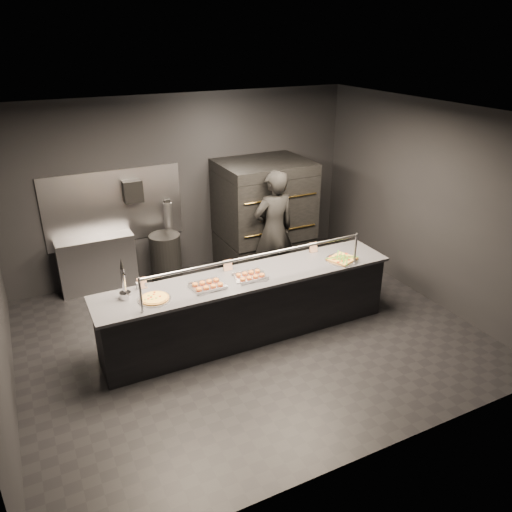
{
  "coord_description": "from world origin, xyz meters",
  "views": [
    {
      "loc": [
        -2.53,
        -5.34,
        3.9
      ],
      "look_at": [
        0.21,
        0.2,
        1.08
      ],
      "focal_mm": 35.0,
      "sensor_mm": 36.0,
      "label": 1
    }
  ],
  "objects_px": {
    "prep_shelf": "(98,264)",
    "worker": "(274,230)",
    "trash_bin": "(166,259)",
    "square_pizza": "(342,259)",
    "towel_dispenser": "(133,191)",
    "slider_tray_b": "(250,276)",
    "slider_tray_a": "(208,285)",
    "fire_extinguisher": "(168,215)",
    "service_counter": "(249,306)",
    "beer_tap": "(124,287)",
    "round_pizza": "(155,299)",
    "pizza_oven": "(264,215)"
  },
  "relations": [
    {
      "from": "prep_shelf",
      "to": "worker",
      "type": "bearing_deg",
      "value": -23.97
    },
    {
      "from": "prep_shelf",
      "to": "slider_tray_b",
      "type": "bearing_deg",
      "value": -56.09
    },
    {
      "from": "prep_shelf",
      "to": "towel_dispenser",
      "type": "relative_size",
      "value": 3.43
    },
    {
      "from": "square_pizza",
      "to": "worker",
      "type": "distance_m",
      "value": 1.37
    },
    {
      "from": "fire_extinguisher",
      "to": "slider_tray_a",
      "type": "bearing_deg",
      "value": -95.8
    },
    {
      "from": "round_pizza",
      "to": "slider_tray_a",
      "type": "relative_size",
      "value": 0.88
    },
    {
      "from": "pizza_oven",
      "to": "trash_bin",
      "type": "xyz_separation_m",
      "value": [
        -1.73,
        0.16,
        -0.54
      ]
    },
    {
      "from": "prep_shelf",
      "to": "towel_dispenser",
      "type": "height_order",
      "value": "towel_dispenser"
    },
    {
      "from": "service_counter",
      "to": "worker",
      "type": "distance_m",
      "value": 1.62
    },
    {
      "from": "service_counter",
      "to": "round_pizza",
      "type": "bearing_deg",
      "value": -176.69
    },
    {
      "from": "towel_dispenser",
      "to": "trash_bin",
      "type": "relative_size",
      "value": 0.41
    },
    {
      "from": "beer_tap",
      "to": "pizza_oven",
      "type": "bearing_deg",
      "value": 32.47
    },
    {
      "from": "towel_dispenser",
      "to": "fire_extinguisher",
      "type": "distance_m",
      "value": 0.74
    },
    {
      "from": "prep_shelf",
      "to": "trash_bin",
      "type": "distance_m",
      "value": 1.1
    },
    {
      "from": "beer_tap",
      "to": "fire_extinguisher",
      "type": "bearing_deg",
      "value": 61.29
    },
    {
      "from": "trash_bin",
      "to": "worker",
      "type": "relative_size",
      "value": 0.43
    },
    {
      "from": "beer_tap",
      "to": "round_pizza",
      "type": "height_order",
      "value": "beer_tap"
    },
    {
      "from": "service_counter",
      "to": "beer_tap",
      "type": "height_order",
      "value": "beer_tap"
    },
    {
      "from": "trash_bin",
      "to": "worker",
      "type": "distance_m",
      "value": 1.87
    },
    {
      "from": "service_counter",
      "to": "slider_tray_b",
      "type": "height_order",
      "value": "service_counter"
    },
    {
      "from": "pizza_oven",
      "to": "square_pizza",
      "type": "relative_size",
      "value": 4.22
    },
    {
      "from": "slider_tray_b",
      "to": "towel_dispenser",
      "type": "bearing_deg",
      "value": 110.17
    },
    {
      "from": "service_counter",
      "to": "slider_tray_b",
      "type": "xyz_separation_m",
      "value": [
        -0.0,
        -0.06,
        0.48
      ]
    },
    {
      "from": "round_pizza",
      "to": "square_pizza",
      "type": "distance_m",
      "value": 2.69
    },
    {
      "from": "trash_bin",
      "to": "slider_tray_a",
      "type": "bearing_deg",
      "value": -91.76
    },
    {
      "from": "beer_tap",
      "to": "square_pizza",
      "type": "relative_size",
      "value": 1.18
    },
    {
      "from": "towel_dispenser",
      "to": "slider_tray_b",
      "type": "height_order",
      "value": "towel_dispenser"
    },
    {
      "from": "prep_shelf",
      "to": "slider_tray_a",
      "type": "relative_size",
      "value": 2.61
    },
    {
      "from": "slider_tray_b",
      "to": "trash_bin",
      "type": "distance_m",
      "value": 2.25
    },
    {
      "from": "slider_tray_a",
      "to": "square_pizza",
      "type": "bearing_deg",
      "value": -2.53
    },
    {
      "from": "slider_tray_a",
      "to": "worker",
      "type": "distance_m",
      "value": 2.02
    },
    {
      "from": "slider_tray_b",
      "to": "round_pizza",
      "type": "bearing_deg",
      "value": -179.3
    },
    {
      "from": "slider_tray_b",
      "to": "worker",
      "type": "distance_m",
      "value": 1.58
    },
    {
      "from": "slider_tray_a",
      "to": "trash_bin",
      "type": "height_order",
      "value": "slider_tray_a"
    },
    {
      "from": "prep_shelf",
      "to": "fire_extinguisher",
      "type": "relative_size",
      "value": 2.38
    },
    {
      "from": "service_counter",
      "to": "round_pizza",
      "type": "height_order",
      "value": "service_counter"
    },
    {
      "from": "trash_bin",
      "to": "towel_dispenser",
      "type": "bearing_deg",
      "value": 138.29
    },
    {
      "from": "fire_extinguisher",
      "to": "slider_tray_b",
      "type": "relative_size",
      "value": 1.08
    },
    {
      "from": "trash_bin",
      "to": "service_counter",
      "type": "bearing_deg",
      "value": -75.48
    },
    {
      "from": "prep_shelf",
      "to": "trash_bin",
      "type": "bearing_deg",
      "value": -13.49
    },
    {
      "from": "slider_tray_a",
      "to": "prep_shelf",
      "type": "bearing_deg",
      "value": 112.77
    },
    {
      "from": "pizza_oven",
      "to": "worker",
      "type": "relative_size",
      "value": 0.97
    },
    {
      "from": "towel_dispenser",
      "to": "beer_tap",
      "type": "height_order",
      "value": "towel_dispenser"
    },
    {
      "from": "beer_tap",
      "to": "worker",
      "type": "xyz_separation_m",
      "value": [
        2.6,
        1.04,
        -0.09
      ]
    },
    {
      "from": "beer_tap",
      "to": "trash_bin",
      "type": "distance_m",
      "value": 2.31
    },
    {
      "from": "square_pizza",
      "to": "slider_tray_a",
      "type": "bearing_deg",
      "value": 177.47
    },
    {
      "from": "round_pizza",
      "to": "slider_tray_b",
      "type": "distance_m",
      "value": 1.29
    },
    {
      "from": "beer_tap",
      "to": "round_pizza",
      "type": "distance_m",
      "value": 0.39
    },
    {
      "from": "square_pizza",
      "to": "worker",
      "type": "xyz_separation_m",
      "value": [
        -0.4,
        1.31,
        0.04
      ]
    },
    {
      "from": "pizza_oven",
      "to": "square_pizza",
      "type": "bearing_deg",
      "value": -84.43
    }
  ]
}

